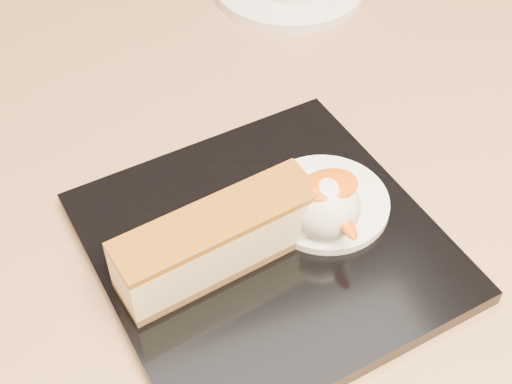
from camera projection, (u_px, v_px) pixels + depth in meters
name	position (u px, v px, depth m)	size (l,w,h in m)	color
table	(244.00, 272.00, 0.67)	(0.80, 0.80, 0.72)	black
dessert_plate	(266.00, 246.00, 0.48)	(0.22, 0.22, 0.01)	black
cheesecake	(219.00, 240.00, 0.45)	(0.14, 0.06, 0.04)	brown
cream_smear	(325.00, 202.00, 0.50)	(0.09, 0.09, 0.01)	white
ice_cream_scoop	(326.00, 207.00, 0.47)	(0.05, 0.05, 0.05)	white
mango_sauce	(330.00, 185.00, 0.46)	(0.04, 0.03, 0.01)	#EB5707
mint_sprig	(273.00, 186.00, 0.50)	(0.03, 0.02, 0.00)	green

